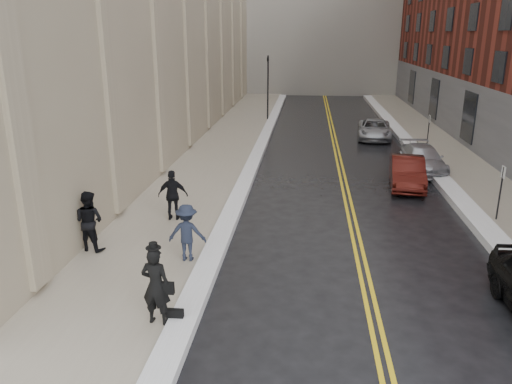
% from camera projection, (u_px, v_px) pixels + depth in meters
% --- Properties ---
extents(ground, '(160.00, 160.00, 0.00)m').
position_uv_depth(ground, '(273.00, 329.00, 12.14)').
color(ground, black).
rests_on(ground, ground).
extents(sidewalk_left, '(4.00, 64.00, 0.15)m').
position_uv_depth(sidewalk_left, '(213.00, 161.00, 27.73)').
color(sidewalk_left, gray).
rests_on(sidewalk_left, ground).
extents(sidewalk_right, '(3.00, 64.00, 0.15)m').
position_uv_depth(sidewalk_right, '(464.00, 168.00, 26.39)').
color(sidewalk_right, gray).
rests_on(sidewalk_right, ground).
extents(lane_stripe_a, '(0.12, 64.00, 0.01)m').
position_uv_depth(lane_stripe_a, '(338.00, 166.00, 27.07)').
color(lane_stripe_a, gold).
rests_on(lane_stripe_a, ground).
extents(lane_stripe_b, '(0.12, 64.00, 0.01)m').
position_uv_depth(lane_stripe_b, '(342.00, 166.00, 27.04)').
color(lane_stripe_b, gold).
rests_on(lane_stripe_b, ground).
extents(snow_ridge_left, '(0.70, 60.80, 0.26)m').
position_uv_depth(snow_ridge_left, '(254.00, 161.00, 27.48)').
color(snow_ridge_left, white).
rests_on(snow_ridge_left, ground).
extents(snow_ridge_right, '(0.85, 60.80, 0.30)m').
position_uv_depth(snow_ridge_right, '(428.00, 166.00, 26.55)').
color(snow_ridge_right, white).
rests_on(snow_ridge_right, ground).
extents(traffic_signal, '(0.18, 0.15, 5.20)m').
position_uv_depth(traffic_signal, '(268.00, 83.00, 39.89)').
color(traffic_signal, black).
rests_on(traffic_signal, ground).
extents(parking_sign_near, '(0.06, 0.35, 2.23)m').
position_uv_depth(parking_sign_near, '(501.00, 189.00, 18.53)').
color(parking_sign_near, black).
rests_on(parking_sign_near, ground).
extents(parking_sign_far, '(0.06, 0.35, 2.23)m').
position_uv_depth(parking_sign_far, '(428.00, 130.00, 29.90)').
color(parking_sign_far, black).
rests_on(parking_sign_far, ground).
extents(car_maroon, '(1.95, 4.38, 1.39)m').
position_uv_depth(car_maroon, '(407.00, 172.00, 23.23)').
color(car_maroon, '#43100B').
rests_on(car_maroon, ground).
extents(car_silver_near, '(2.02, 4.60, 1.31)m').
position_uv_depth(car_silver_near, '(422.00, 159.00, 25.84)').
color(car_silver_near, '#A7A9AF').
rests_on(car_silver_near, ground).
extents(car_silver_far, '(2.56, 4.85, 1.30)m').
position_uv_depth(car_silver_far, '(374.00, 129.00, 33.84)').
color(car_silver_far, '#9EA0A6').
rests_on(car_silver_far, ground).
extents(pedestrian_main, '(0.78, 0.57, 1.98)m').
position_uv_depth(pedestrian_main, '(156.00, 286.00, 11.86)').
color(pedestrian_main, black).
rests_on(pedestrian_main, sidewalk_left).
extents(pedestrian_a, '(1.12, 0.96, 1.98)m').
position_uv_depth(pedestrian_a, '(89.00, 221.00, 15.97)').
color(pedestrian_a, black).
rests_on(pedestrian_a, sidewalk_left).
extents(pedestrian_b, '(1.18, 0.70, 1.80)m').
position_uv_depth(pedestrian_b, '(187.00, 233.00, 15.27)').
color(pedestrian_b, '#1B2131').
rests_on(pedestrian_b, sidewalk_left).
extents(pedestrian_c, '(1.15, 0.56, 1.91)m').
position_uv_depth(pedestrian_c, '(173.00, 195.00, 18.62)').
color(pedestrian_c, black).
rests_on(pedestrian_c, sidewalk_left).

